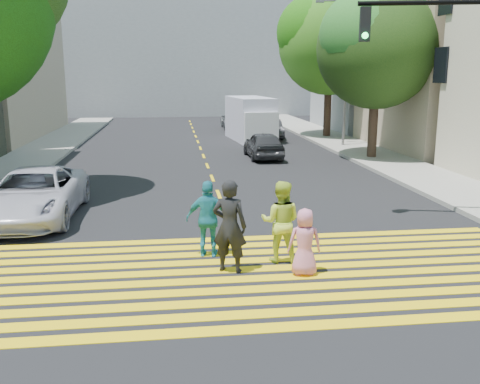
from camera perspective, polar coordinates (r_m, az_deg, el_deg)
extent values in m
plane|color=black|center=(10.25, 2.14, -11.31)|extent=(120.00, 120.00, 0.00)
cube|color=gray|center=(32.27, -19.64, 4.53)|extent=(3.00, 40.00, 0.15)
cube|color=gray|center=(26.56, 15.15, 3.26)|extent=(3.00, 60.00, 0.15)
cube|color=yellow|center=(9.18, 3.39, -14.27)|extent=(13.40, 0.35, 0.01)
cube|color=yellow|center=(9.66, 2.78, -12.82)|extent=(13.40, 0.35, 0.01)
cube|color=yellow|center=(10.15, 2.24, -11.51)|extent=(13.40, 0.35, 0.01)
cube|color=yellow|center=(10.65, 1.75, -10.32)|extent=(13.40, 0.35, 0.01)
cube|color=yellow|center=(11.16, 1.30, -9.23)|extent=(13.40, 0.35, 0.01)
cube|color=yellow|center=(11.66, 0.90, -8.24)|extent=(13.40, 0.35, 0.01)
cube|color=yellow|center=(12.17, 0.54, -7.33)|extent=(13.40, 0.35, 0.01)
cube|color=yellow|center=(12.69, 0.20, -6.50)|extent=(13.40, 0.35, 0.01)
cube|color=yellow|center=(13.21, -0.11, -5.73)|extent=(13.40, 0.35, 0.01)
cube|color=yellow|center=(13.72, -0.39, -5.02)|extent=(13.40, 0.35, 0.01)
cube|color=yellow|center=(15.87, -1.36, -2.60)|extent=(0.12, 1.40, 0.01)
cube|color=yellow|center=(18.77, -2.30, -0.23)|extent=(0.12, 1.40, 0.01)
cube|color=yellow|center=(21.70, -2.98, 1.50)|extent=(0.12, 1.40, 0.01)
cube|color=yellow|center=(24.65, -3.50, 2.81)|extent=(0.12, 1.40, 0.01)
cube|color=yellow|center=(27.60, -3.91, 3.85)|extent=(0.12, 1.40, 0.01)
cube|color=yellow|center=(30.57, -4.25, 4.68)|extent=(0.12, 1.40, 0.01)
cube|color=yellow|center=(33.54, -4.52, 5.37)|extent=(0.12, 1.40, 0.01)
cube|color=yellow|center=(36.52, -4.75, 5.95)|extent=(0.12, 1.40, 0.01)
cube|color=yellow|center=(39.49, -4.95, 6.43)|extent=(0.12, 1.40, 0.01)
cube|color=yellow|center=(42.48, -5.11, 6.85)|extent=(0.12, 1.40, 0.01)
cube|color=yellow|center=(45.46, -5.26, 7.22)|extent=(0.12, 1.40, 0.01)
cube|color=yellow|center=(48.45, -5.39, 7.54)|extent=(0.12, 1.40, 0.01)
cube|color=tan|center=(32.75, 23.80, 12.97)|extent=(10.00, 10.00, 10.00)
cube|color=gray|center=(42.60, 16.09, 13.17)|extent=(10.00, 10.00, 10.00)
cube|color=gray|center=(57.30, -5.83, 14.28)|extent=(30.00, 8.00, 12.00)
cylinder|color=black|center=(27.03, 13.98, 6.56)|extent=(0.56, 0.56, 3.03)
sphere|color=black|center=(26.93, 14.41, 14.61)|extent=(7.08, 7.08, 5.70)
sphere|color=#0D340E|center=(27.93, 16.04, 16.19)|extent=(5.31, 5.31, 4.28)
sphere|color=#1D5B1B|center=(26.20, 12.97, 16.00)|extent=(4.96, 4.96, 3.99)
cylinder|color=black|center=(35.77, 9.30, 8.44)|extent=(0.51, 0.51, 3.43)
sphere|color=#2B5419|center=(35.74, 9.55, 15.38)|extent=(6.99, 6.99, 6.54)
sphere|color=#226418|center=(36.42, 11.59, 16.79)|extent=(5.24, 5.24, 4.90)
sphere|color=#154507|center=(35.34, 7.78, 16.53)|extent=(4.89, 4.89, 4.58)
imported|color=black|center=(11.25, -1.12, -3.67)|extent=(0.86, 0.71, 2.01)
imported|color=#BFD93C|center=(11.93, 4.37, -3.18)|extent=(1.06, 0.93, 1.84)
imported|color=#D07492|center=(11.24, 6.90, -5.32)|extent=(0.74, 0.52, 1.43)
imported|color=teal|center=(12.26, -3.35, -2.89)|extent=(1.10, 0.61, 1.78)
imported|color=silver|center=(16.57, -21.10, -0.23)|extent=(2.48, 5.26, 1.45)
imported|color=#262629|center=(26.78, 2.52, 5.05)|extent=(1.65, 3.97, 1.35)
imported|color=gray|center=(41.56, -0.63, 7.70)|extent=(1.94, 4.63, 1.33)
imported|color=#292A2F|center=(35.48, 3.34, 6.75)|extent=(1.43, 3.71, 1.21)
cube|color=silver|center=(34.42, 1.06, 7.84)|extent=(2.68, 5.58, 2.70)
cube|color=silver|center=(32.16, 2.08, 6.83)|extent=(2.17, 1.49, 1.94)
cylinder|color=black|center=(32.44, 0.39, 5.83)|extent=(0.34, 0.78, 0.76)
cylinder|color=black|center=(32.87, 3.34, 5.90)|extent=(0.34, 0.78, 0.76)
cylinder|color=black|center=(36.21, -1.02, 6.52)|extent=(0.34, 0.78, 0.76)
cylinder|color=black|center=(36.60, 1.64, 6.58)|extent=(0.34, 0.78, 0.76)
cylinder|color=black|center=(15.78, 20.58, 18.40)|extent=(4.18, 1.09, 0.13)
cube|color=black|center=(15.39, 13.19, 17.02)|extent=(0.33, 0.33, 0.89)
sphere|color=#23D654|center=(15.22, 13.20, 15.94)|extent=(0.20, 0.20, 0.17)
cylinder|color=slate|center=(31.16, 11.21, 12.22)|extent=(0.17, 0.17, 8.23)
cylinder|color=slate|center=(31.34, 9.94, 19.49)|extent=(1.63, 0.47, 0.11)
cube|color=#606060|center=(31.29, 8.52, 19.46)|extent=(0.49, 0.30, 0.14)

